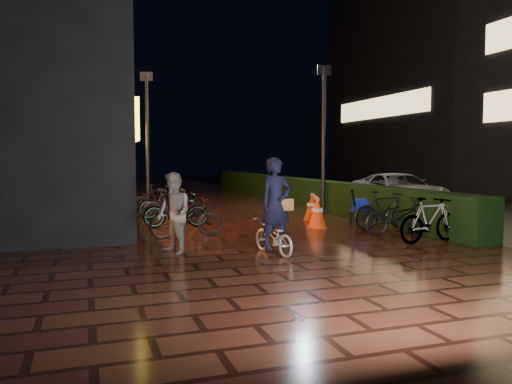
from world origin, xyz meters
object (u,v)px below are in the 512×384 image
object	(u,v)px
van	(398,191)
traffic_barrier	(315,210)
cyclist	(275,219)
bystander_person	(173,213)
cart_assembly	(359,206)

from	to	relation	value
van	traffic_barrier	bearing A→B (deg)	-142.92
cyclist	traffic_barrier	bearing A→B (deg)	54.91
bystander_person	van	size ratio (longest dim) A/B	0.34
van	cyclist	bearing A→B (deg)	-131.48
traffic_barrier	cart_assembly	size ratio (longest dim) A/B	1.87
bystander_person	cart_assembly	size ratio (longest dim) A/B	1.50
cyclist	cart_assembly	xyz separation A→B (m)	(3.57, 3.03, -0.15)
traffic_barrier	cyclist	bearing A→B (deg)	-125.09
bystander_person	traffic_barrier	xyz separation A→B (m)	(4.32, 2.94, -0.38)
bystander_person	van	xyz separation A→B (m)	(8.77, 5.53, -0.14)
bystander_person	cart_assembly	world-z (taller)	bystander_person
bystander_person	cyclist	bearing A→B (deg)	47.95
cyclist	van	bearing A→B (deg)	41.64
bystander_person	traffic_barrier	distance (m)	5.24
van	cyclist	size ratio (longest dim) A/B	2.48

